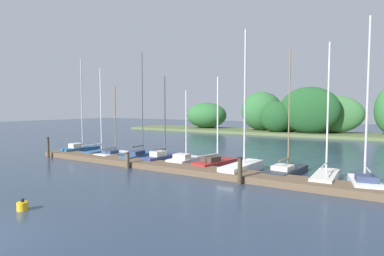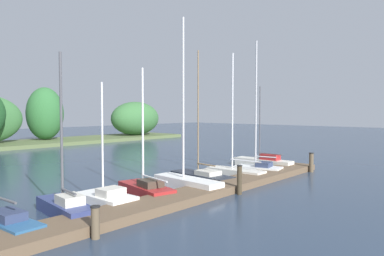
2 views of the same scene
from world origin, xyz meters
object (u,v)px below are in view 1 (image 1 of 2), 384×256
object	(u,v)px
sailboat_4	(163,157)
sailboat_8	(287,170)
sailboat_3	(141,155)
sailboat_9	(326,175)
sailboat_10	(365,180)
sailboat_0	(81,149)
sailboat_6	(216,162)
sailboat_7	(243,165)
mooring_piling_0	(48,147)
mooring_piling_2	(240,171)
mooring_piling_1	(127,160)
channel_buoy_0	(23,206)
sailboat_2	(115,154)
sailboat_1	(101,151)
sailboat_5	(185,160)

from	to	relation	value
sailboat_4	sailboat_8	size ratio (longest dim) A/B	0.84
sailboat_3	sailboat_9	xyz separation A→B (m)	(12.95, -0.30, -0.00)
sailboat_10	sailboat_8	bearing A→B (deg)	61.86
sailboat_0	sailboat_6	distance (m)	12.62
sailboat_7	mooring_piling_0	world-z (taller)	sailboat_7
sailboat_7	sailboat_9	world-z (taller)	sailboat_7
sailboat_6	sailboat_4	bearing A→B (deg)	104.09
sailboat_8	sailboat_10	distance (m)	4.22
sailboat_4	mooring_piling_2	world-z (taller)	sailboat_4
sailboat_3	mooring_piling_1	world-z (taller)	sailboat_3
sailboat_0	channel_buoy_0	bearing A→B (deg)	-130.34
sailboat_2	sailboat_4	xyz separation A→B (m)	(4.50, 0.35, 0.11)
sailboat_7	channel_buoy_0	bearing A→B (deg)	161.59
sailboat_4	mooring_piling_1	world-z (taller)	sailboat_4
sailboat_3	sailboat_10	world-z (taller)	sailboat_10
sailboat_2	sailboat_6	size ratio (longest dim) A/B	0.94
sailboat_6	mooring_piling_1	xyz separation A→B (m)	(-4.73, -3.15, 0.16)
sailboat_3	mooring_piling_2	xyz separation A→B (m)	(9.33, -3.14, 0.36)
sailboat_9	channel_buoy_0	size ratio (longest dim) A/B	15.67
sailboat_3	sailboat_9	size ratio (longest dim) A/B	1.10
sailboat_7	sailboat_1	bearing A→B (deg)	92.49
sailboat_1	sailboat_8	size ratio (longest dim) A/B	0.98
sailboat_9	sailboat_4	bearing A→B (deg)	88.43
sailboat_2	sailboat_7	bearing A→B (deg)	-87.61
sailboat_0	sailboat_10	xyz separation A→B (m)	(21.08, -0.36, 0.02)
sailboat_1	sailboat_5	bearing A→B (deg)	-90.79
sailboat_10	channel_buoy_0	bearing A→B (deg)	122.78
sailboat_8	sailboat_4	bearing A→B (deg)	99.87
sailboat_5	channel_buoy_0	world-z (taller)	sailboat_5
sailboat_0	sailboat_9	xyz separation A→B (m)	(19.26, 0.16, -0.08)
sailboat_0	mooring_piling_2	world-z (taller)	sailboat_0
channel_buoy_0	sailboat_2	bearing A→B (deg)	120.22
sailboat_9	sailboat_2	bearing A→B (deg)	89.94
sailboat_7	sailboat_10	xyz separation A→B (m)	(6.35, -0.29, -0.01)
sailboat_0	sailboat_10	bearing A→B (deg)	-84.88
sailboat_9	sailboat_1	bearing A→B (deg)	88.64
sailboat_1	sailboat_8	distance (m)	14.98
sailboat_5	sailboat_7	size ratio (longest dim) A/B	0.60
sailboat_2	mooring_piling_1	distance (m)	4.68
mooring_piling_1	sailboat_4	bearing A→B (deg)	77.91
sailboat_9	mooring_piling_0	distance (m)	19.90
sailboat_9	channel_buoy_0	xyz separation A→B (m)	(-8.99, -10.96, -0.16)
sailboat_8	sailboat_10	world-z (taller)	sailboat_10
sailboat_4	mooring_piling_1	distance (m)	3.03
sailboat_2	sailboat_3	xyz separation A→B (m)	(2.30, 0.51, 0.06)
sailboat_4	sailboat_9	size ratio (longest dim) A/B	0.84
sailboat_3	sailboat_5	world-z (taller)	sailboat_3
sailboat_0	sailboat_5	xyz separation A→B (m)	(10.33, 0.33, -0.09)
sailboat_0	sailboat_4	bearing A→B (deg)	-81.97
sailboat_1	sailboat_8	xyz separation A→B (m)	(14.97, 0.56, -0.05)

